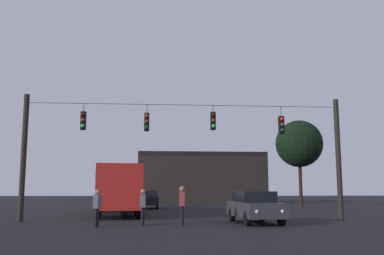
{
  "coord_description": "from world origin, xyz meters",
  "views": [
    {
      "loc": [
        -1.41,
        -6.34,
        1.6
      ],
      "look_at": [
        0.29,
        15.35,
        4.77
      ],
      "focal_mm": 40.03,
      "sensor_mm": 36.0,
      "label": 1
    }
  ],
  "objects": [
    {
      "name": "ground_plane",
      "position": [
        0.0,
        24.5,
        0.0
      ],
      "size": [
        168.0,
        168.0,
        0.0
      ],
      "primitive_type": "plane",
      "color": "black",
      "rests_on": "ground"
    },
    {
      "name": "city_bus",
      "position": [
        -3.98,
        22.09,
        1.87
      ],
      "size": [
        3.57,
        11.19,
        3.0
      ],
      "color": "#B21E19",
      "rests_on": "ground"
    },
    {
      "name": "overhead_signal_span",
      "position": [
        -0.05,
        15.99,
        3.81
      ],
      "size": [
        16.8,
        0.44,
        6.51
      ],
      "color": "black",
      "rests_on": "ground"
    },
    {
      "name": "pedestrian_crossing_right",
      "position": [
        -4.04,
        12.72,
        0.9
      ],
      "size": [
        0.33,
        0.41,
        1.6
      ],
      "color": "black",
      "rests_on": "ground"
    },
    {
      "name": "car_near_right",
      "position": [
        3.26,
        14.36,
        0.8
      ],
      "size": [
        2.12,
        4.44,
        1.52
      ],
      "color": "#2D2D33",
      "rests_on": "ground"
    },
    {
      "name": "car_far_left",
      "position": [
        -2.26,
        31.07,
        0.8
      ],
      "size": [
        1.81,
        4.34,
        1.52
      ],
      "color": "black",
      "rests_on": "ground"
    },
    {
      "name": "tree_left_silhouette",
      "position": [
        12.07,
        33.63,
        5.96
      ],
      "size": [
        4.5,
        4.5,
        8.23
      ],
      "color": "black",
      "rests_on": "ground"
    },
    {
      "name": "corner_building",
      "position": [
        3.56,
        47.46,
        2.9
      ],
      "size": [
        14.42,
        13.8,
        5.8
      ],
      "color": "black",
      "rests_on": "ground"
    },
    {
      "name": "pedestrian_crossing_center",
      "position": [
        -2.09,
        13.44,
        0.91
      ],
      "size": [
        0.27,
        0.38,
        1.62
      ],
      "color": "black",
      "rests_on": "ground"
    },
    {
      "name": "pedestrian_crossing_left",
      "position": [
        -0.34,
        12.99,
        1.0
      ],
      "size": [
        0.27,
        0.38,
        1.76
      ],
      "color": "black",
      "rests_on": "ground"
    }
  ]
}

